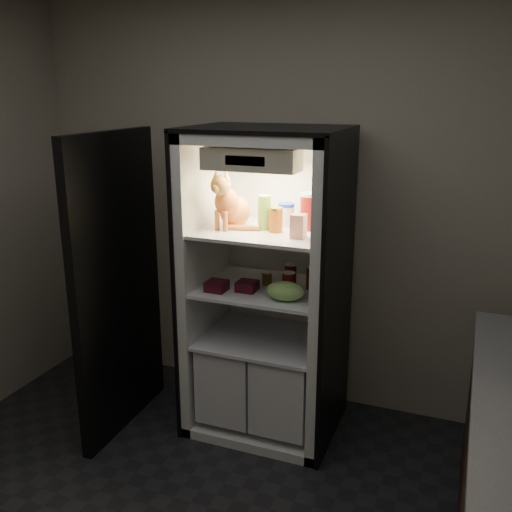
# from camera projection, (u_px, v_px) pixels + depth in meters

# --- Properties ---
(room_shell) EXTENTS (3.60, 3.60, 3.60)m
(room_shell) POSITION_uv_depth(u_px,v_px,m) (136.00, 221.00, 2.04)
(room_shell) COLOR white
(room_shell) RESTS_ON floor
(refrigerator) EXTENTS (0.90, 0.72, 1.88)m
(refrigerator) POSITION_uv_depth(u_px,v_px,m) (268.00, 306.00, 3.51)
(refrigerator) COLOR white
(refrigerator) RESTS_ON floor
(fridge_door) EXTENTS (0.08, 0.87, 1.85)m
(fridge_door) POSITION_uv_depth(u_px,v_px,m) (117.00, 288.00, 3.46)
(fridge_door) COLOR black
(fridge_door) RESTS_ON floor
(tabby_cat) EXTENTS (0.29, 0.34, 0.35)m
(tabby_cat) POSITION_uv_depth(u_px,v_px,m) (231.00, 205.00, 3.33)
(tabby_cat) COLOR #D5611B
(tabby_cat) RESTS_ON refrigerator
(parmesan_shaker) EXTENTS (0.08, 0.08, 0.20)m
(parmesan_shaker) POSITION_uv_depth(u_px,v_px,m) (264.00, 213.00, 3.29)
(parmesan_shaker) COLOR green
(parmesan_shaker) RESTS_ON refrigerator
(mayo_tub) EXTENTS (0.10, 0.10, 0.14)m
(mayo_tub) POSITION_uv_depth(u_px,v_px,m) (286.00, 215.00, 3.39)
(mayo_tub) COLOR white
(mayo_tub) RESTS_ON refrigerator
(salsa_jar) EXTENTS (0.08, 0.08, 0.14)m
(salsa_jar) POSITION_uv_depth(u_px,v_px,m) (276.00, 220.00, 3.24)
(salsa_jar) COLOR maroon
(salsa_jar) RESTS_ON refrigerator
(pepper_jar) EXTENTS (0.13, 0.13, 0.21)m
(pepper_jar) POSITION_uv_depth(u_px,v_px,m) (311.00, 211.00, 3.29)
(pepper_jar) COLOR maroon
(pepper_jar) RESTS_ON refrigerator
(cream_carton) EXTENTS (0.08, 0.08, 0.13)m
(cream_carton) POSITION_uv_depth(u_px,v_px,m) (298.00, 226.00, 3.11)
(cream_carton) COLOR silver
(cream_carton) RESTS_ON refrigerator
(soda_can_a) EXTENTS (0.07, 0.07, 0.13)m
(soda_can_a) POSITION_uv_depth(u_px,v_px,m) (291.00, 275.00, 3.41)
(soda_can_a) COLOR black
(soda_can_a) RESTS_ON refrigerator
(soda_can_b) EXTENTS (0.07, 0.07, 0.14)m
(soda_can_b) POSITION_uv_depth(u_px,v_px,m) (312.00, 278.00, 3.35)
(soda_can_b) COLOR black
(soda_can_b) RESTS_ON refrigerator
(soda_can_c) EXTENTS (0.07, 0.07, 0.13)m
(soda_can_c) POSITION_uv_depth(u_px,v_px,m) (289.00, 283.00, 3.26)
(soda_can_c) COLOR black
(soda_can_c) RESTS_ON refrigerator
(condiment_jar) EXTENTS (0.06, 0.06, 0.08)m
(condiment_jar) POSITION_uv_depth(u_px,v_px,m) (267.00, 278.00, 3.43)
(condiment_jar) COLOR brown
(condiment_jar) RESTS_ON refrigerator
(grape_bag) EXTENTS (0.21, 0.16, 0.11)m
(grape_bag) POSITION_uv_depth(u_px,v_px,m) (285.00, 291.00, 3.17)
(grape_bag) COLOR #81BD58
(grape_bag) RESTS_ON refrigerator
(berry_box_left) EXTENTS (0.12, 0.12, 0.06)m
(berry_box_left) POSITION_uv_depth(u_px,v_px,m) (217.00, 286.00, 3.33)
(berry_box_left) COLOR #530D20
(berry_box_left) RESTS_ON refrigerator
(berry_box_right) EXTENTS (0.11, 0.11, 0.06)m
(berry_box_right) POSITION_uv_depth(u_px,v_px,m) (247.00, 286.00, 3.33)
(berry_box_right) COLOR #530D20
(berry_box_right) RESTS_ON refrigerator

